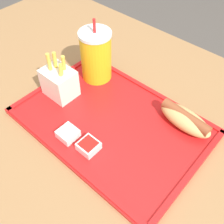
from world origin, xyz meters
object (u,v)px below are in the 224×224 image
(hot_dog_far, at_px, (185,119))
(sauce_cup_ketchup, at_px, (89,146))
(fries_carton, at_px, (59,82))
(sauce_cup_mayo, at_px, (68,134))
(soda_cup, at_px, (96,56))

(hot_dog_far, distance_m, sauce_cup_ketchup, 0.23)
(fries_carton, distance_m, sauce_cup_ketchup, 0.19)
(hot_dog_far, distance_m, fries_carton, 0.32)
(sauce_cup_mayo, bearing_deg, soda_cup, 116.49)
(soda_cup, distance_m, sauce_cup_ketchup, 0.25)
(hot_dog_far, bearing_deg, sauce_cup_ketchup, -121.17)
(soda_cup, distance_m, sauce_cup_mayo, 0.22)
(fries_carton, relative_size, sauce_cup_mayo, 2.94)
(soda_cup, relative_size, sauce_cup_mayo, 4.16)
(soda_cup, relative_size, hot_dog_far, 1.25)
(soda_cup, distance_m, hot_dog_far, 0.28)
(hot_dog_far, relative_size, fries_carton, 1.13)
(sauce_cup_mayo, bearing_deg, sauce_cup_ketchup, 7.18)
(soda_cup, xyz_separation_m, hot_dog_far, (0.27, 0.01, -0.05))
(soda_cup, height_order, sauce_cup_mayo, soda_cup)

